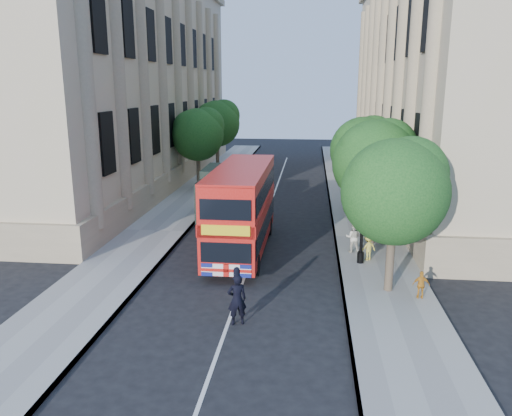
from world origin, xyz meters
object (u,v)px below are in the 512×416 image
(box_van, at_px, (221,195))
(police_constable, at_px, (237,300))
(lamp_post, at_px, (363,211))
(double_decker_bus, at_px, (242,207))
(woman_pedestrian, at_px, (353,237))

(box_van, relative_size, police_constable, 3.00)
(lamp_post, xyz_separation_m, double_decker_bus, (-5.56, 1.31, -0.26))
(lamp_post, bearing_deg, woman_pedestrian, 99.18)
(lamp_post, distance_m, box_van, 10.63)
(box_van, bearing_deg, double_decker_bus, -71.96)
(double_decker_bus, bearing_deg, lamp_post, -12.86)
(woman_pedestrian, bearing_deg, police_constable, 62.82)
(lamp_post, bearing_deg, double_decker_bus, 166.71)
(box_van, bearing_deg, police_constable, -78.89)
(box_van, relative_size, woman_pedestrian, 3.64)
(police_constable, bearing_deg, lamp_post, -147.38)
(box_van, distance_m, police_constable, 13.90)
(double_decker_bus, xyz_separation_m, police_constable, (0.88, -7.57, -1.36))
(lamp_post, xyz_separation_m, police_constable, (-4.68, -6.26, -1.61))
(double_decker_bus, relative_size, police_constable, 4.95)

